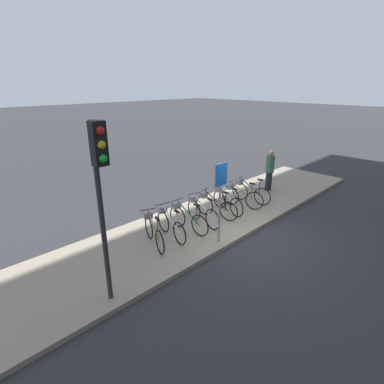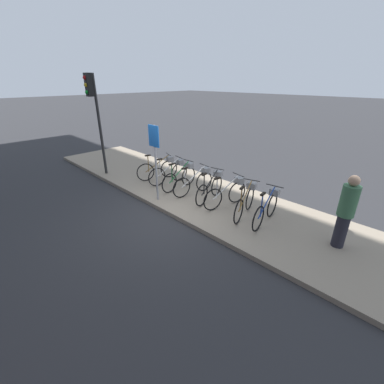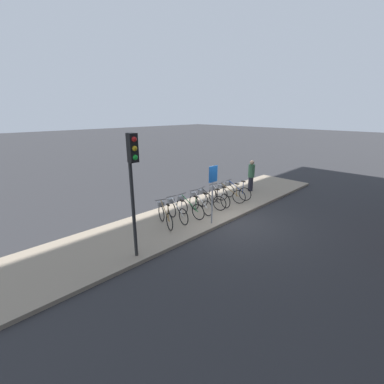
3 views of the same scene
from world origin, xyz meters
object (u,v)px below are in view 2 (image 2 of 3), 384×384
Objects in this scene: parked_bicycle_7 at (267,207)px; traffic_light at (94,104)px; parked_bicycle_2 at (181,176)px; pedestrian at (346,211)px; parked_bicycle_0 at (160,168)px; parked_bicycle_6 at (246,200)px; parked_bicycle_5 at (228,192)px; parked_bicycle_3 at (196,181)px; sign_post at (155,151)px; parked_bicycle_1 at (171,171)px; parked_bicycle_4 at (211,186)px.

traffic_light is at bearing -169.23° from parked_bicycle_7.
parked_bicycle_2 is 0.94× the size of pedestrian.
parked_bicycle_0 is 3.81m from parked_bicycle_6.
parked_bicycle_5 is at bearing 1.60° from parked_bicycle_2.
pedestrian is at bearing 2.63° from parked_bicycle_3.
traffic_light reaches higher than parked_bicycle_5.
parked_bicycle_5 is at bearing 34.20° from sign_post.
parked_bicycle_7 is at bearing 10.77° from traffic_light.
pedestrian is 0.46× the size of traffic_light.
pedestrian is (6.10, 0.17, 0.45)m from parked_bicycle_0.
parked_bicycle_0 is 0.60m from parked_bicycle_1.
parked_bicycle_1 is 1.81m from sign_post.
traffic_light is at bearing -162.50° from parked_bicycle_3.
parked_bicycle_1 and parked_bicycle_3 have the same top height.
parked_bicycle_5 is at bearing 1.70° from parked_bicycle_3.
parked_bicycle_5 is (3.14, 0.01, 0.00)m from parked_bicycle_0.
parked_bicycle_2 and parked_bicycle_5 have the same top height.
traffic_light is (-3.85, -1.21, 2.16)m from parked_bicycle_3.
parked_bicycle_4 is at bearing 46.33° from sign_post.
sign_post reaches higher than parked_bicycle_4.
parked_bicycle_4 and parked_bicycle_7 have the same top height.
pedestrian is at bearing 1.59° from parked_bicycle_0.
parked_bicycle_1 is 2.54m from parked_bicycle_5.
pedestrian is 0.74× the size of sign_post.
traffic_light reaches higher than parked_bicycle_3.
parked_bicycle_3 is (1.87, -0.03, 0.00)m from parked_bicycle_0.
parked_bicycle_5 is at bearing -176.97° from pedestrian.
parked_bicycle_4 is 1.00× the size of parked_bicycle_5.
sign_post reaches higher than parked_bicycle_5.
pedestrian reaches higher than parked_bicycle_0.
parked_bicycle_3 is at bearing 1.40° from parked_bicycle_2.
parked_bicycle_2 is (0.61, -0.05, 0.00)m from parked_bicycle_1.
parked_bicycle_4 is at bearing 15.43° from traffic_light.
parked_bicycle_0 is at bearing 179.74° from parked_bicycle_7.
parked_bicycle_6 is 0.67× the size of sign_post.
parked_bicycle_0 is at bearing 31.97° from traffic_light.
traffic_light is at bearing -159.41° from parked_bicycle_2.
parked_bicycle_1 is 1.91m from parked_bicycle_4.
parked_bicycle_5 is at bearing 172.73° from parked_bicycle_6.
parked_bicycle_4 is 1.01× the size of parked_bicycle_6.
parked_bicycle_1 is at bearing 179.66° from parked_bicycle_4.
traffic_light is 1.60× the size of sign_post.
parked_bicycle_4 and parked_bicycle_5 have the same top height.
parked_bicycle_7 is 1.74m from pedestrian.
parked_bicycle_7 is (2.56, 0.00, 0.00)m from parked_bicycle_3.
parked_bicycle_3 is 2.56m from parked_bicycle_7.
parked_bicycle_1 and parked_bicycle_4 have the same top height.
parked_bicycle_7 is at bearing -173.53° from pedestrian.
pedestrian is 4.96m from sign_post.
parked_bicycle_4 is 1.92m from parked_bicycle_7.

